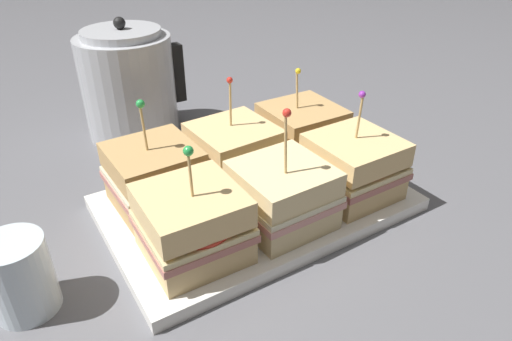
{
  "coord_description": "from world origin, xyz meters",
  "views": [
    {
      "loc": [
        -0.28,
        -0.44,
        0.38
      ],
      "look_at": [
        0.0,
        0.0,
        0.06
      ],
      "focal_mm": 32.0,
      "sensor_mm": 36.0,
      "label": 1
    }
  ],
  "objects_px": {
    "sandwich_front_right": "(353,167)",
    "drinking_glass": "(20,276)",
    "serving_platter": "(256,203)",
    "sandwich_front_center": "(283,195)",
    "sandwich_front_left": "(193,224)",
    "sandwich_back_left": "(155,177)",
    "sandwich_back_center": "(233,154)",
    "sandwich_back_right": "(302,133)",
    "kettle_steel": "(129,84)"
  },
  "relations": [
    {
      "from": "sandwich_front_left",
      "to": "sandwich_front_center",
      "type": "relative_size",
      "value": 0.89
    },
    {
      "from": "serving_platter",
      "to": "sandwich_back_center",
      "type": "relative_size",
      "value": 2.62
    },
    {
      "from": "serving_platter",
      "to": "sandwich_front_right",
      "type": "distance_m",
      "value": 0.14
    },
    {
      "from": "sandwich_back_right",
      "to": "drinking_glass",
      "type": "distance_m",
      "value": 0.43
    },
    {
      "from": "sandwich_front_left",
      "to": "sandwich_back_left",
      "type": "distance_m",
      "value": 0.12
    },
    {
      "from": "sandwich_front_center",
      "to": "serving_platter",
      "type": "bearing_deg",
      "value": 90.44
    },
    {
      "from": "sandwich_back_center",
      "to": "drinking_glass",
      "type": "relative_size",
      "value": 1.76
    },
    {
      "from": "sandwich_front_center",
      "to": "sandwich_back_left",
      "type": "bearing_deg",
      "value": 134.46
    },
    {
      "from": "serving_platter",
      "to": "sandwich_back_right",
      "type": "relative_size",
      "value": 2.78
    },
    {
      "from": "sandwich_back_left",
      "to": "sandwich_back_center",
      "type": "relative_size",
      "value": 0.98
    },
    {
      "from": "sandwich_front_right",
      "to": "drinking_glass",
      "type": "height_order",
      "value": "sandwich_front_right"
    },
    {
      "from": "sandwich_front_center",
      "to": "drinking_glass",
      "type": "height_order",
      "value": "sandwich_front_center"
    },
    {
      "from": "drinking_glass",
      "to": "serving_platter",
      "type": "bearing_deg",
      "value": 4.63
    },
    {
      "from": "sandwich_front_center",
      "to": "sandwich_front_left",
      "type": "bearing_deg",
      "value": 178.47
    },
    {
      "from": "drinking_glass",
      "to": "sandwich_back_right",
      "type": "bearing_deg",
      "value": 11.58
    },
    {
      "from": "kettle_steel",
      "to": "serving_platter",
      "type": "bearing_deg",
      "value": -79.47
    },
    {
      "from": "sandwich_front_center",
      "to": "sandwich_back_right",
      "type": "distance_m",
      "value": 0.18
    },
    {
      "from": "sandwich_back_right",
      "to": "sandwich_back_center",
      "type": "bearing_deg",
      "value": -178.57
    },
    {
      "from": "serving_platter",
      "to": "sandwich_front_center",
      "type": "xyz_separation_m",
      "value": [
        0.0,
        -0.06,
        0.05
      ]
    },
    {
      "from": "sandwich_back_right",
      "to": "drinking_glass",
      "type": "xyz_separation_m",
      "value": [
        -0.42,
        -0.09,
        -0.02
      ]
    },
    {
      "from": "sandwich_front_left",
      "to": "sandwich_front_center",
      "type": "xyz_separation_m",
      "value": [
        0.12,
        -0.0,
        -0.0
      ]
    },
    {
      "from": "sandwich_front_left",
      "to": "sandwich_front_right",
      "type": "distance_m",
      "value": 0.24
    },
    {
      "from": "drinking_glass",
      "to": "sandwich_back_left",
      "type": "bearing_deg",
      "value": 25.1
    },
    {
      "from": "serving_platter",
      "to": "sandwich_back_right",
      "type": "xyz_separation_m",
      "value": [
        0.12,
        0.06,
        0.05
      ]
    },
    {
      "from": "sandwich_back_center",
      "to": "kettle_steel",
      "type": "bearing_deg",
      "value": 102.5
    },
    {
      "from": "sandwich_back_center",
      "to": "kettle_steel",
      "type": "xyz_separation_m",
      "value": [
        -0.06,
        0.27,
        0.03
      ]
    },
    {
      "from": "sandwich_back_right",
      "to": "kettle_steel",
      "type": "xyz_separation_m",
      "value": [
        -0.18,
        0.26,
        0.03
      ]
    },
    {
      "from": "kettle_steel",
      "to": "drinking_glass",
      "type": "distance_m",
      "value": 0.43
    },
    {
      "from": "serving_platter",
      "to": "sandwich_front_right",
      "type": "bearing_deg",
      "value": -26.17
    },
    {
      "from": "drinking_glass",
      "to": "kettle_steel",
      "type": "bearing_deg",
      "value": 55.58
    },
    {
      "from": "drinking_glass",
      "to": "sandwich_back_center",
      "type": "bearing_deg",
      "value": 15.64
    },
    {
      "from": "sandwich_back_center",
      "to": "sandwich_back_right",
      "type": "distance_m",
      "value": 0.13
    },
    {
      "from": "sandwich_front_center",
      "to": "kettle_steel",
      "type": "relative_size",
      "value": 0.77
    },
    {
      "from": "sandwich_back_right",
      "to": "drinking_glass",
      "type": "relative_size",
      "value": 1.66
    },
    {
      "from": "sandwich_front_left",
      "to": "sandwich_back_center",
      "type": "height_order",
      "value": "sandwich_back_center"
    },
    {
      "from": "sandwich_front_right",
      "to": "kettle_steel",
      "type": "height_order",
      "value": "kettle_steel"
    },
    {
      "from": "sandwich_back_right",
      "to": "sandwich_back_left",
      "type": "bearing_deg",
      "value": -179.49
    },
    {
      "from": "serving_platter",
      "to": "sandwich_front_left",
      "type": "relative_size",
      "value": 2.81
    },
    {
      "from": "sandwich_back_left",
      "to": "kettle_steel",
      "type": "bearing_deg",
      "value": 77.43
    },
    {
      "from": "serving_platter",
      "to": "sandwich_front_center",
      "type": "relative_size",
      "value": 2.51
    },
    {
      "from": "sandwich_front_right",
      "to": "sandwich_back_left",
      "type": "xyz_separation_m",
      "value": [
        -0.24,
        0.12,
        0.0
      ]
    },
    {
      "from": "sandwich_front_left",
      "to": "sandwich_front_right",
      "type": "xyz_separation_m",
      "value": [
        0.24,
        -0.0,
        -0.0
      ]
    },
    {
      "from": "sandwich_front_right",
      "to": "sandwich_back_right",
      "type": "relative_size",
      "value": 1.03
    },
    {
      "from": "sandwich_front_left",
      "to": "sandwich_front_center",
      "type": "bearing_deg",
      "value": -1.53
    },
    {
      "from": "sandwich_back_left",
      "to": "kettle_steel",
      "type": "distance_m",
      "value": 0.27
    },
    {
      "from": "sandwich_front_center",
      "to": "sandwich_back_right",
      "type": "xyz_separation_m",
      "value": [
        0.12,
        0.12,
        0.0
      ]
    },
    {
      "from": "sandwich_front_right",
      "to": "serving_platter",
      "type": "bearing_deg",
      "value": 153.83
    },
    {
      "from": "sandwich_front_right",
      "to": "sandwich_back_left",
      "type": "bearing_deg",
      "value": 153.54
    },
    {
      "from": "kettle_steel",
      "to": "sandwich_front_center",
      "type": "bearing_deg",
      "value": -81.06
    },
    {
      "from": "sandwich_front_left",
      "to": "kettle_steel",
      "type": "distance_m",
      "value": 0.39
    }
  ]
}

